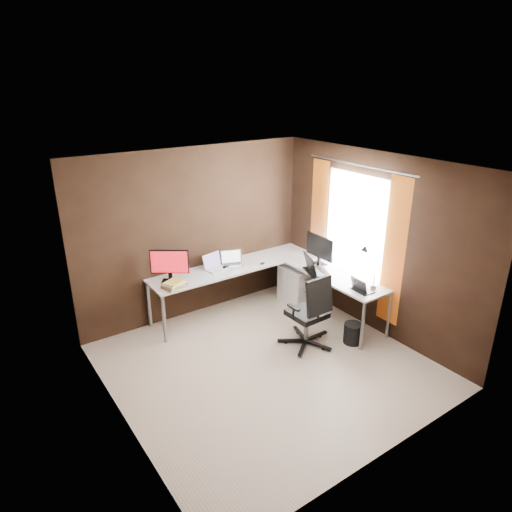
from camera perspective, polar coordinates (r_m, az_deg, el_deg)
The scene contains 15 objects.
room at distance 5.50m, azimuth 3.98°, elevation -1.00°, with size 3.60×3.60×2.50m.
desk at distance 6.72m, azimuth 2.03°, elevation -2.18°, with size 2.65×2.25×0.73m.
drawer_pedestal at distance 7.29m, azimuth 5.18°, elevation -3.55°, with size 0.42×0.50×0.60m, color white.
monitor_left at distance 6.36m, azimuth -10.76°, elevation -0.97°, with size 0.45×0.33×0.46m.
monitor_right at distance 6.88m, azimuth 7.98°, elevation 0.97°, with size 0.13×0.56×0.46m.
laptop_white at distance 6.77m, azimuth -5.20°, elevation -1.15°, with size 0.37×0.30×0.22m.
laptop_silver at distance 6.87m, azimuth -3.02°, elevation -0.74°, with size 0.39×0.33×0.22m.
laptop_black_big at distance 6.65m, azimuth 7.33°, elevation -1.60°, with size 0.44×0.51×0.28m.
laptop_black_small at distance 6.20m, azimuth 13.00°, elevation -3.93°, with size 0.22×0.29×0.19m.
book_stack at distance 6.24m, azimuth -10.24°, elevation -3.54°, with size 0.33×0.29×0.09m.
mouse_left at distance 6.29m, azimuth -8.94°, elevation -3.51°, with size 0.09×0.06×0.03m, color black.
mouse_corner at distance 6.90m, azimuth 0.81°, elevation -0.93°, with size 0.08×0.05×0.03m, color black.
desk_lamp at distance 6.16m, azimuth 13.91°, elevation -0.79°, with size 0.19×0.22×0.60m.
office_chair at distance 6.18m, azimuth 6.57°, elevation -8.52°, with size 0.58×0.58×1.03m.
wastebasket at distance 6.39m, azimuth 12.00°, elevation -9.42°, with size 0.25×0.25×0.28m, color black.
Camera 1 is at (-2.86, -3.88, 3.38)m, focal length 32.00 mm.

